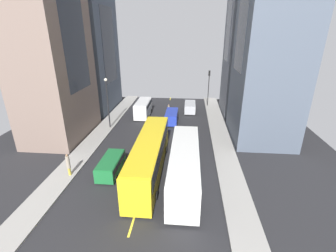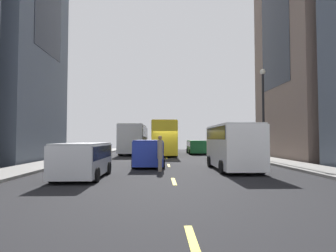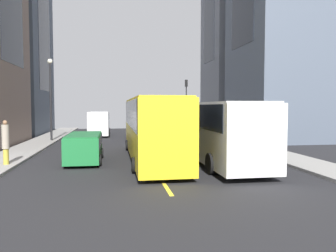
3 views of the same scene
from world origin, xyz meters
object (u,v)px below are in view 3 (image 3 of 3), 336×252
Objects in this scene: car_blue_1 at (147,127)px; pedestrian_crossing_mid at (6,141)px; traffic_light_near_corner at (186,95)px; delivery_van_white at (99,122)px; pedestrian_crossing_near at (138,125)px; car_green_2 at (84,146)px; car_silver_0 at (166,125)px; city_bus_white at (214,126)px; streetcar_yellow at (151,123)px.

pedestrian_crossing_mid reaches higher than car_blue_1.
car_blue_1 is at bearing 55.95° from traffic_light_near_corner.
delivery_van_white reaches higher than pedestrian_crossing_near.
delivery_van_white is 5.43m from car_blue_1.
car_silver_0 is at bearing -111.12° from car_green_2.
pedestrian_crossing_near is 9.80m from traffic_light_near_corner.
car_silver_0 is at bearing -121.87° from pedestrian_crossing_near.
car_silver_0 is 0.97× the size of car_green_2.
car_silver_0 is 21.47m from car_green_2.
car_green_2 is (0.07, 17.08, -0.57)m from delivery_van_white.
traffic_light_near_corner is at bearing -114.91° from pedestrian_crossing_near.
delivery_van_white reaches higher than car_blue_1.
car_silver_0 is (-0.43, -20.83, -1.07)m from city_bus_white.
city_bus_white is 5.96× the size of pedestrian_crossing_near.
city_bus_white is at bearing 173.72° from car_green_2.
streetcar_yellow reaches higher than city_bus_white.
car_green_2 is at bearing 65.09° from traffic_light_near_corner.
car_blue_1 is 11.42m from traffic_light_near_corner.
city_bus_white is at bearing 158.87° from streetcar_yellow.
pedestrian_crossing_near is (3.51, 2.48, 0.11)m from car_silver_0.
streetcar_yellow is at bearing 78.62° from car_silver_0.
streetcar_yellow is 4.03m from car_green_2.
car_blue_1 is at bearing -81.27° from city_bus_white.
car_blue_1 is 2.04× the size of pedestrian_crossing_mid.
streetcar_yellow is at bearing -21.13° from city_bus_white.
car_silver_0 is 1.89× the size of pedestrian_crossing_mid.
pedestrian_crossing_near is at bearing -80.48° from city_bus_white.
pedestrian_crossing_mid is at bearing 77.73° from delivery_van_white.
pedestrian_crossing_mid is (11.16, 0.16, -0.65)m from city_bus_white.
city_bus_white reaches higher than car_silver_0.
delivery_van_white is at bearing -26.11° from car_blue_1.
delivery_van_white is 1.33× the size of car_silver_0.
streetcar_yellow reaches higher than car_blue_1.
car_silver_0 is at bearing -168.00° from pedestrian_crossing_mid.
city_bus_white reaches higher than pedestrian_crossing_near.
car_blue_1 is 0.72× the size of traffic_light_near_corner.
pedestrian_crossing_near is at bearing -103.54° from car_green_2.
streetcar_yellow is 3.10× the size of car_silver_0.
pedestrian_crossing_mid is at bearing 61.10° from car_silver_0.
car_silver_0 is 6.11m from traffic_light_near_corner.
pedestrian_crossing_mid reaches higher than car_green_2.
car_green_2 is at bearing 99.38° from pedestrian_crossing_near.
traffic_light_near_corner is (-3.69, -24.49, 2.58)m from city_bus_white.
car_green_2 is (4.93, 14.70, -0.07)m from car_blue_1.
city_bus_white reaches higher than delivery_van_white.
traffic_light_near_corner is at bearing -98.58° from city_bus_white.
car_blue_1 is (-1.11, -14.15, -1.12)m from streetcar_yellow.
delivery_van_white is at bearing 21.06° from car_silver_0.
streetcar_yellow reaches higher than delivery_van_white.
pedestrian_crossing_mid is at bearing 60.73° from car_blue_1.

